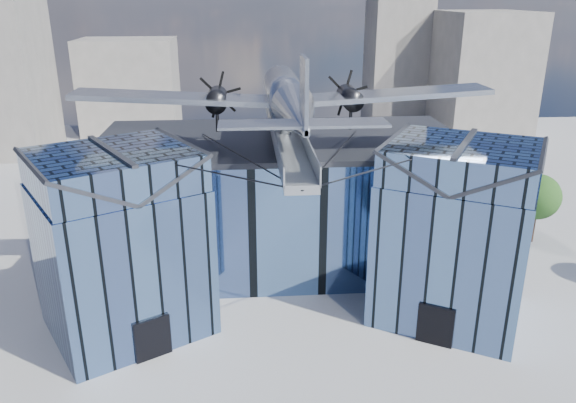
{
  "coord_description": "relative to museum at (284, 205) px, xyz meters",
  "views": [
    {
      "loc": [
        -2.78,
        -33.04,
        20.22
      ],
      "look_at": [
        0.0,
        2.0,
        7.2
      ],
      "focal_mm": 35.0,
      "sensor_mm": 36.0,
      "label": 1
    }
  ],
  "objects": [
    {
      "name": "tree_side_e",
      "position": [
        21.82,
        3.96,
        -1.44
      ],
      "size": [
        4.35,
        4.35,
        6.06
      ],
      "rotation": [
        0.0,
        0.0,
        -0.13
      ],
      "color": "#331F14",
      "rests_on": "ground"
    },
    {
      "name": "bg_towers",
      "position": [
        1.45,
        44.67,
        4.47
      ],
      "size": [
        77.0,
        24.5,
        26.0
      ],
      "color": "slate",
      "rests_on": "ground"
    },
    {
      "name": "museum",
      "position": [
        0.0,
        0.0,
        0.0
      ],
      "size": [
        32.88,
        24.5,
        17.6
      ],
      "color": "#496695",
      "rests_on": "ground"
    },
    {
      "name": "ground_plane",
      "position": [
        -0.0,
        -5.82,
        -5.54
      ],
      "size": [
        120.0,
        120.0,
        0.0
      ],
      "primitive_type": "plane",
      "color": "gray"
    }
  ]
}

